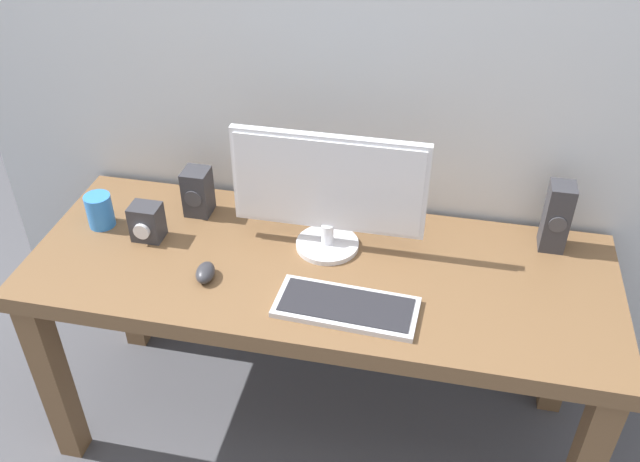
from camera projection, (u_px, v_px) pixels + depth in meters
name	position (u px, v px, depth m)	size (l,w,h in m)	color
ground_plane	(320.00, 424.00, 2.38)	(6.00, 6.00, 0.00)	#4C4C51
desk	(319.00, 291.00, 2.02)	(1.69, 0.64, 0.72)	brown
monitor	(328.00, 191.00, 1.92)	(0.56, 0.19, 0.37)	silver
keyboard_primary	(346.00, 307.00, 1.80)	(0.38, 0.18, 0.02)	silver
mouse	(205.00, 273.00, 1.90)	(0.05, 0.08, 0.04)	#333338
speaker_right	(557.00, 217.00, 1.96)	(0.07, 0.08, 0.21)	#333338
speaker_left	(198.00, 192.00, 2.13)	(0.08, 0.09, 0.15)	#333338
audio_controller	(147.00, 222.00, 2.03)	(0.09, 0.08, 0.11)	#333338
coffee_mug	(100.00, 211.00, 2.08)	(0.08, 0.08, 0.11)	#337FD8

